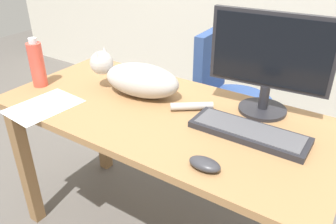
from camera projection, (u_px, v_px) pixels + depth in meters
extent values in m
cube|color=#9E7247|center=(163.00, 114.00, 1.46)|extent=(1.45, 0.68, 0.03)
cube|color=olive|center=(26.00, 166.00, 1.75)|extent=(0.06, 0.06, 0.72)
cube|color=olive|center=(102.00, 120.00, 2.17)|extent=(0.06, 0.06, 0.72)
cube|color=olive|center=(322.00, 202.00, 1.52)|extent=(0.06, 0.06, 0.72)
cylinder|color=black|center=(230.00, 162.00, 2.34)|extent=(0.48, 0.48, 0.04)
cylinder|color=black|center=(232.00, 137.00, 2.24)|extent=(0.06, 0.06, 0.45)
cylinder|color=navy|center=(236.00, 103.00, 2.12)|extent=(0.44, 0.44, 0.06)
cube|color=navy|center=(211.00, 62.00, 2.10)|extent=(0.07, 0.35, 0.40)
cylinder|color=#232328|center=(262.00, 109.00, 1.45)|extent=(0.20, 0.20, 0.01)
cylinder|color=#232328|center=(264.00, 97.00, 1.42)|extent=(0.04, 0.04, 0.10)
cube|color=#232328|center=(271.00, 51.00, 1.32)|extent=(0.48, 0.07, 0.30)
cube|color=black|center=(270.00, 52.00, 1.31)|extent=(0.45, 0.04, 0.27)
cube|color=#232328|center=(249.00, 132.00, 1.28)|extent=(0.44, 0.15, 0.02)
cube|color=#515156|center=(249.00, 129.00, 1.27)|extent=(0.40, 0.12, 0.00)
ellipsoid|color=#B2ADA8|center=(142.00, 80.00, 1.55)|extent=(0.38, 0.23, 0.15)
sphere|color=#B2ADA8|center=(102.00, 63.00, 1.60)|extent=(0.11, 0.11, 0.11)
cone|color=#B2ADA8|center=(97.00, 55.00, 1.56)|extent=(0.04, 0.04, 0.04)
cone|color=#B2ADA8|center=(104.00, 51.00, 1.60)|extent=(0.04, 0.04, 0.04)
cylinder|color=#B2ADA8|center=(192.00, 106.00, 1.45)|extent=(0.16, 0.13, 0.03)
ellipsoid|color=#333338|center=(205.00, 164.00, 1.10)|extent=(0.11, 0.06, 0.04)
cube|color=white|center=(44.00, 106.00, 1.49)|extent=(0.23, 0.31, 0.00)
cylinder|color=#D84C3D|center=(37.00, 65.00, 1.63)|extent=(0.07, 0.07, 0.21)
cylinder|color=silver|center=(32.00, 41.00, 1.57)|extent=(0.04, 0.04, 0.02)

